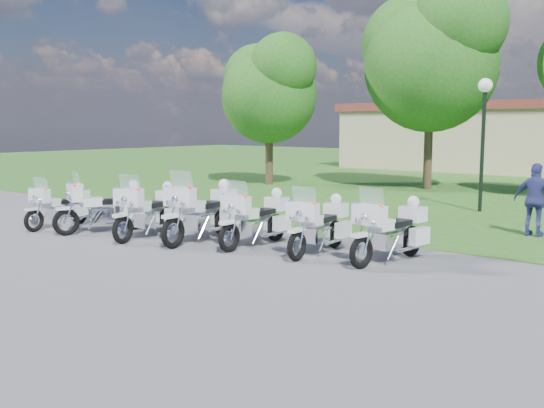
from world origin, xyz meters
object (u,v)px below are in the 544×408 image
Objects in this scene: motorcycle_0 at (61,206)px; motorcycle_2 at (150,210)px; lamp_post at (484,112)px; motorcycle_4 at (257,217)px; motorcycle_3 at (204,211)px; motorcycle_6 at (392,230)px; bystander_c at (536,200)px; motorcycle_5 at (320,224)px; motorcycle_1 at (106,206)px.

motorcycle_0 is 0.88× the size of motorcycle_2.
lamp_post is at bearing -128.36° from motorcycle_2.
motorcycle_0 is 5.92m from motorcycle_4.
motorcycle_2 is at bearing 12.56° from motorcycle_3.
motorcycle_6 is 4.91m from bystander_c.
lamp_post is (1.92, 8.66, 2.51)m from motorcycle_4.
bystander_c is at bearing -154.79° from motorcycle_0.
motorcycle_6 is (5.92, 1.36, -0.02)m from motorcycle_2.
motorcycle_3 is at bearing 6.69° from motorcycle_5.
bystander_c reaches higher than motorcycle_2.
motorcycle_5 is (1.60, 0.20, -0.02)m from motorcycle_4.
motorcycle_2 is (2.99, 0.59, 0.08)m from motorcycle_0.
motorcycle_6 is (3.16, 0.49, 0.00)m from motorcycle_4.
motorcycle_1 is at bearing -176.30° from motorcycle_0.
motorcycle_3 reaches higher than motorcycle_6.
motorcycle_6 is at bearing -175.25° from motorcycle_0.
motorcycle_3 is at bearing -173.94° from motorcycle_0.
motorcycle_2 reaches higher than motorcycle_0.
motorcycle_3 is 0.61× the size of lamp_post.
motorcycle_0 is at bearing 35.22° from bystander_c.
bystander_c reaches higher than motorcycle_0.
motorcycle_6 is 1.27× the size of bystander_c.
motorcycle_6 reaches higher than motorcycle_5.
lamp_post is at bearing -50.12° from bystander_c.
motorcycle_4 is 1.00× the size of motorcycle_6.
motorcycle_2 is at bearing -148.87° from motorcycle_1.
motorcycle_2 is 10.90m from lamp_post.
motorcycle_3 is 1.12× the size of motorcycle_4.
motorcycle_0 is at bearing -127.13° from lamp_post.
bystander_c is at bearing -142.95° from motorcycle_3.
motorcycle_6 is (8.90, 1.94, 0.07)m from motorcycle_0.
motorcycle_0 is at bearing 12.99° from motorcycle_4.
motorcycle_5 is at bearing -92.16° from lamp_post.
motorcycle_5 reaches higher than motorcycle_0.
motorcycle_5 is at bearing -174.78° from motorcycle_3.
motorcycle_2 reaches higher than motorcycle_5.
motorcycle_4 is 1.61m from motorcycle_5.
lamp_post reaches higher than motorcycle_1.
lamp_post reaches higher than motorcycle_2.
motorcycle_5 is 1.59m from motorcycle_6.
lamp_post reaches higher than motorcycle_4.
bystander_c is at bearing -152.69° from motorcycle_2.
motorcycle_1 is 0.89× the size of motorcycle_3.
motorcycle_5 is (4.35, 1.07, -0.04)m from motorcycle_2.
motorcycle_0 is 0.93× the size of motorcycle_5.
motorcycle_3 is 4.60m from motorcycle_6.
motorcycle_5 is (5.77, 1.35, -0.05)m from motorcycle_1.
motorcycle_0 is 7.53m from motorcycle_5.
motorcycle_4 is at bearing 2.58° from motorcycle_5.
motorcycle_1 reaches higher than motorcycle_2.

